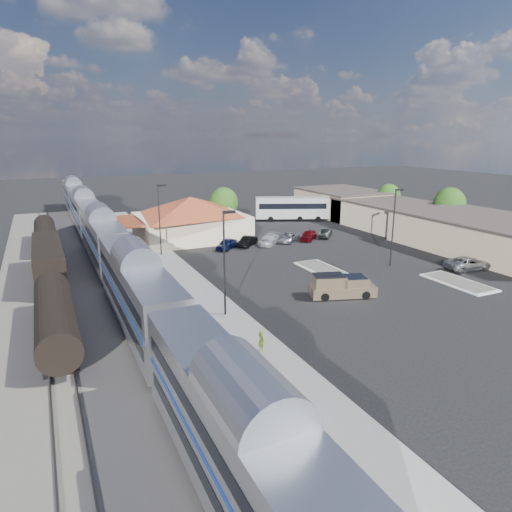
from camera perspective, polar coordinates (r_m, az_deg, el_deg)
name	(u,v)px	position (r m, az deg, el deg)	size (l,w,h in m)	color
ground	(301,280)	(48.51, 5.68, -2.95)	(280.00, 280.00, 0.00)	black
railbed	(84,284)	(49.83, -20.73, -3.31)	(16.00, 100.00, 0.12)	#4C4944
platform	(175,278)	(49.30, -10.08, -2.71)	(5.50, 92.00, 0.18)	gray
passenger_train	(102,240)	(56.78, -18.68, 1.96)	(3.00, 104.00, 5.55)	silver
freight_cars	(49,263)	(51.91, -24.48, -0.84)	(2.80, 46.00, 4.00)	black
station_depot	(191,218)	(67.42, -8.19, 4.76)	(18.35, 12.24, 6.20)	beige
buildings_east	(409,217)	(75.83, 18.53, 4.60)	(14.40, 51.40, 4.80)	#C6B28C
traffic_island_south	(323,269)	(52.16, 8.34, -1.64)	(3.30, 7.50, 0.21)	silver
traffic_island_north	(458,282)	(51.47, 23.96, -3.03)	(3.30, 7.50, 0.21)	silver
lamp_plat_s	(225,255)	(37.18, -3.86, 0.12)	(1.08, 0.25, 9.00)	black
lamp_plat_n	(160,214)	(57.81, -11.92, 5.14)	(1.08, 0.25, 9.00)	black
lamp_lot	(394,221)	(54.31, 16.89, 4.21)	(1.08, 0.25, 9.00)	black
tree_east_b	(449,205)	(78.25, 23.01, 5.93)	(4.94, 4.94, 6.96)	#382314
tree_east_c	(388,197)	(88.16, 16.23, 7.10)	(4.41, 4.41, 6.21)	#382314
tree_depot	(224,203)	(75.33, -4.06, 6.62)	(4.71, 4.71, 6.63)	#382314
pickup_truck	(342,286)	(43.76, 10.75, -3.76)	(6.50, 4.00, 2.11)	tan
suv	(468,263)	(56.84, 24.98, -0.85)	(2.50, 5.41, 1.50)	#979B9F
coach_bus	(292,207)	(81.77, 4.52, 6.10)	(12.94, 7.73, 4.14)	silver
person_a	(261,340)	(32.29, 0.67, -10.46)	(0.57, 0.38, 1.57)	#A7BC3A
person_b	(155,259)	(53.33, -12.45, -0.41)	(0.85, 0.66, 1.75)	silver
parked_car_a	(226,244)	(61.06, -3.72, 1.50)	(1.66, 4.13, 1.41)	#0C153F
parked_car_b	(247,241)	(62.54, -1.09, 1.84)	(1.45, 4.17, 1.37)	black
parked_car_c	(269,240)	(63.62, 1.65, 2.07)	(1.96, 4.81, 1.40)	silver
parked_car_d	(288,237)	(65.36, 4.04, 2.34)	(2.13, 4.63, 1.29)	#919399
parked_car_e	(308,235)	(66.69, 6.57, 2.61)	(1.73, 4.30, 1.47)	maroon
parked_car_f	(326,233)	(68.66, 8.71, 2.82)	(1.37, 3.94, 1.30)	black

